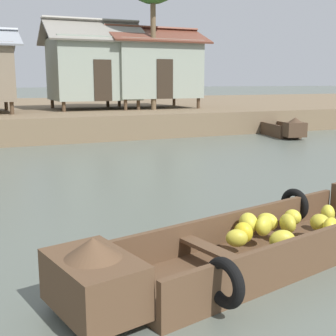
{
  "coord_description": "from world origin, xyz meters",
  "views": [
    {
      "loc": [
        -3.43,
        0.57,
        2.32
      ],
      "look_at": [
        -0.43,
        7.45,
        0.86
      ],
      "focal_mm": 48.34,
      "sensor_mm": 36.0,
      "label": 1
    }
  ],
  "objects_px": {
    "stilt_house_mid_left": "(93,68)",
    "stilt_house_mid_right": "(152,68)",
    "fishing_skiff_distant": "(276,127)",
    "banana_boat": "(269,239)"
  },
  "relations": [
    {
      "from": "banana_boat",
      "to": "stilt_house_mid_left",
      "type": "xyz_separation_m",
      "value": [
        2.04,
        16.78,
        2.6
      ]
    },
    {
      "from": "stilt_house_mid_left",
      "to": "stilt_house_mid_right",
      "type": "height_order",
      "value": "stilt_house_mid_left"
    },
    {
      "from": "fishing_skiff_distant",
      "to": "stilt_house_mid_right",
      "type": "xyz_separation_m",
      "value": [
        -3.73,
        5.15,
        2.57
      ]
    },
    {
      "from": "stilt_house_mid_right",
      "to": "stilt_house_mid_left",
      "type": "bearing_deg",
      "value": 176.1
    },
    {
      "from": "stilt_house_mid_left",
      "to": "fishing_skiff_distant",
      "type": "bearing_deg",
      "value": -38.91
    },
    {
      "from": "banana_boat",
      "to": "stilt_house_mid_right",
      "type": "height_order",
      "value": "stilt_house_mid_right"
    },
    {
      "from": "stilt_house_mid_left",
      "to": "stilt_house_mid_right",
      "type": "distance_m",
      "value": 2.9
    },
    {
      "from": "banana_boat",
      "to": "stilt_house_mid_right",
      "type": "xyz_separation_m",
      "value": [
        4.94,
        16.59,
        2.61
      ]
    },
    {
      "from": "stilt_house_mid_left",
      "to": "stilt_house_mid_right",
      "type": "bearing_deg",
      "value": -3.9
    },
    {
      "from": "fishing_skiff_distant",
      "to": "stilt_house_mid_left",
      "type": "height_order",
      "value": "stilt_house_mid_left"
    }
  ]
}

